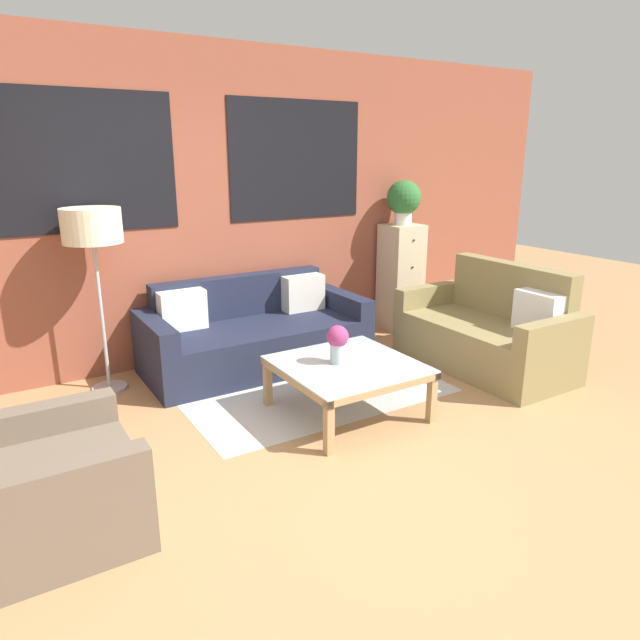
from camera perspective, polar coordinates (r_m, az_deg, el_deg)
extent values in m
plane|color=#AD7F51|center=(3.64, 3.60, -14.59)|extent=(16.00, 16.00, 0.00)
cube|color=brown|center=(5.32, -11.66, 11.00)|extent=(8.40, 0.08, 2.80)
cube|color=black|center=(5.01, -22.31, 14.41)|extent=(1.40, 0.01, 1.10)
cube|color=black|center=(5.66, -2.34, 15.68)|extent=(1.40, 0.01, 1.10)
cube|color=#BCB7B2|center=(4.76, -1.15, -6.74)|extent=(2.09, 1.43, 0.00)
cube|color=#1E2338|center=(5.10, -5.92, -2.80)|extent=(1.66, 0.72, 0.40)
cube|color=#1E2338|center=(5.43, -8.01, 0.41)|extent=(1.66, 0.16, 0.78)
cube|color=#1E2338|center=(4.85, -16.09, -3.30)|extent=(0.16, 0.88, 0.58)
cube|color=#1E2338|center=(5.57, 2.13, -0.09)|extent=(0.16, 0.88, 0.58)
cube|color=white|center=(5.04, -13.59, 0.95)|extent=(0.40, 0.16, 0.34)
cube|color=beige|center=(5.50, -1.68, 2.73)|extent=(0.40, 0.16, 0.34)
cube|color=olive|center=(5.28, 15.35, -2.54)|extent=(0.64, 1.28, 0.42)
cube|color=olive|center=(5.50, 18.42, 0.67)|extent=(0.16, 1.28, 0.92)
cube|color=olive|center=(5.78, 10.88, 0.45)|extent=(0.80, 0.14, 0.62)
cube|color=olive|center=(4.89, 22.13, -3.51)|extent=(0.80, 0.14, 0.62)
cube|color=white|center=(5.09, 20.96, 0.72)|extent=(0.16, 0.40, 0.34)
cube|color=#6B5B4C|center=(3.31, -23.56, -15.55)|extent=(0.64, 0.58, 0.40)
cube|color=#6B5B4C|center=(2.96, -24.22, -17.91)|extent=(0.80, 0.14, 0.56)
cube|color=#6B5B4C|center=(3.58, -25.89, -11.84)|extent=(0.80, 0.14, 0.56)
cube|color=silver|center=(4.17, 2.76, -4.41)|extent=(0.95, 0.95, 0.01)
cube|color=tan|center=(3.85, 6.54, -6.85)|extent=(0.95, 0.05, 0.05)
cube|color=tan|center=(4.54, -0.44, -3.06)|extent=(0.95, 0.05, 0.05)
cube|color=tan|center=(3.96, -2.65, -6.04)|extent=(0.05, 0.95, 0.05)
cube|color=tan|center=(4.44, 7.56, -3.67)|extent=(0.05, 0.95, 0.05)
cube|color=tan|center=(3.70, 0.89, -10.63)|extent=(0.05, 0.06, 0.39)
cube|color=tan|center=(4.19, 11.12, -7.58)|extent=(0.05, 0.06, 0.39)
cube|color=tan|center=(4.39, -5.26, -6.16)|extent=(0.05, 0.06, 0.39)
cube|color=tan|center=(4.81, 4.10, -4.07)|extent=(0.05, 0.06, 0.39)
cylinder|color=#B2B2B7|center=(5.05, -20.27, -6.33)|extent=(0.28, 0.28, 0.02)
cylinder|color=#B2B2B7|center=(4.85, -20.97, 0.26)|extent=(0.03, 0.03, 1.19)
cylinder|color=beige|center=(4.72, -21.88, 8.76)|extent=(0.45, 0.45, 0.27)
cube|color=#C6B793|center=(6.27, 8.06, 4.27)|extent=(0.39, 0.37, 1.14)
sphere|color=#38332D|center=(6.05, 9.37, 7.87)|extent=(0.02, 0.02, 0.02)
sphere|color=#38332D|center=(6.10, 9.25, 5.23)|extent=(0.02, 0.02, 0.02)
sphere|color=#38332D|center=(6.16, 9.13, 2.64)|extent=(0.02, 0.02, 0.02)
sphere|color=#38332D|center=(6.23, 9.01, 0.11)|extent=(0.02, 0.02, 0.02)
cylinder|color=silver|center=(6.17, 8.30, 10.01)|extent=(0.18, 0.18, 0.13)
sphere|color=#2D6B33|center=(6.15, 8.38, 12.02)|extent=(0.36, 0.36, 0.36)
cylinder|color=#ADBCC6|center=(4.14, 1.75, -3.36)|extent=(0.11, 0.11, 0.15)
sphere|color=#9E3366|center=(4.10, 1.77, -1.65)|extent=(0.16, 0.16, 0.16)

